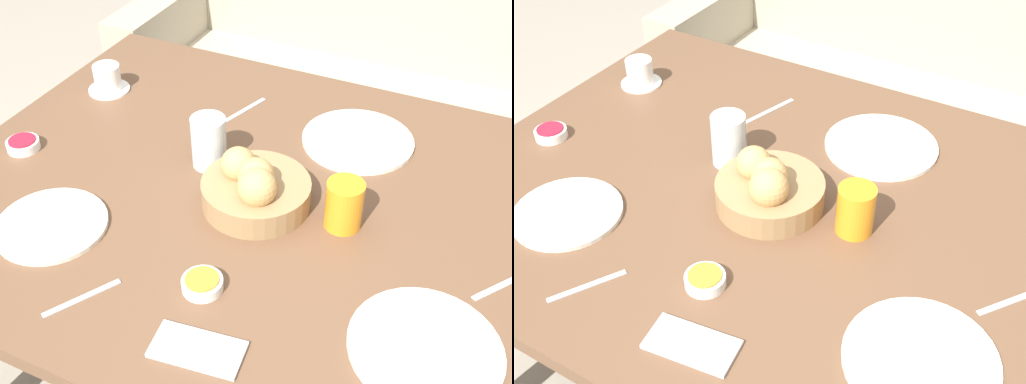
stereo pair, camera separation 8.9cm
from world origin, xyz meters
TOP-DOWN VIEW (x-y plane):
  - dining_table at (0.00, 0.00)m, footprint 1.39×1.06m
  - couch at (-0.17, 1.07)m, footprint 1.52×0.70m
  - bread_basket at (-0.02, -0.03)m, footprint 0.22×0.22m
  - plate_near_left at (-0.35, -0.26)m, footprint 0.22×0.22m
  - plate_near_right at (0.39, -0.24)m, footprint 0.25×0.25m
  - plate_far_center at (0.11, 0.27)m, footprint 0.26×0.26m
  - juice_glass at (0.17, -0.01)m, footprint 0.07×0.07m
  - water_tumbler at (-0.16, 0.05)m, footprint 0.08×0.08m
  - coffee_cup at (-0.55, 0.22)m, footprint 0.11×0.11m
  - jam_bowl_berry at (-0.58, -0.08)m, footprint 0.07×0.07m
  - jam_bowl_honey at (0.00, -0.28)m, footprint 0.07×0.07m
  - fork_silver at (-0.20, 0.26)m, footprint 0.07×0.19m
  - spoon_coffee at (-0.18, -0.39)m, footprint 0.08×0.13m
  - cell_phone at (0.06, -0.40)m, footprint 0.16×0.09m

SIDE VIEW (x-z plane):
  - couch at x=-0.17m, z-range -0.12..0.75m
  - dining_table at x=0.00m, z-range 0.27..0.97m
  - fork_silver at x=-0.20m, z-range 0.70..0.70m
  - spoon_coffee at x=-0.18m, z-range 0.70..0.70m
  - cell_phone at x=0.06m, z-range 0.70..0.71m
  - plate_near_left at x=-0.35m, z-range 0.70..0.71m
  - plate_near_right at x=0.39m, z-range 0.70..0.71m
  - plate_far_center at x=0.11m, z-range 0.70..0.71m
  - jam_bowl_berry at x=-0.58m, z-range 0.70..0.72m
  - jam_bowl_honey at x=0.00m, z-range 0.70..0.72m
  - coffee_cup at x=-0.55m, z-range 0.70..0.77m
  - bread_basket at x=-0.02m, z-range 0.68..0.80m
  - juice_glass at x=0.17m, z-range 0.70..0.80m
  - water_tumbler at x=-0.16m, z-range 0.70..0.82m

